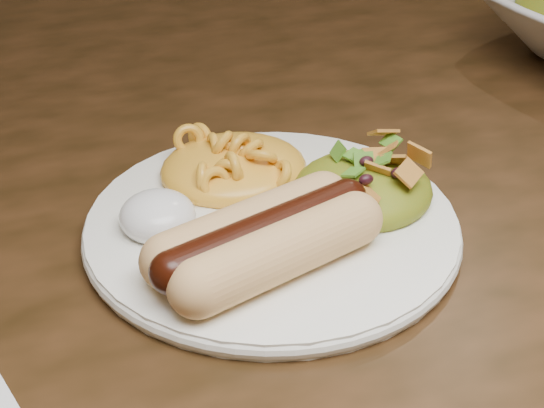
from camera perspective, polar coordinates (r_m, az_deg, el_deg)
name	(u,v)px	position (r m, az deg, el deg)	size (l,w,h in m)	color
table	(302,279)	(0.61, 2.04, -5.13)	(1.60, 0.90, 0.75)	#442814
plate	(272,226)	(0.49, 0.00, -1.54)	(0.22, 0.22, 0.01)	white
hotdog	(265,238)	(0.44, -0.47, -2.34)	(0.12, 0.09, 0.03)	tan
mac_and_cheese	(233,149)	(0.52, -2.67, 3.75)	(0.09, 0.09, 0.04)	#F89539
sour_cream	(157,208)	(0.48, -7.89, -0.28)	(0.04, 0.04, 0.03)	white
taco_salad	(364,178)	(0.50, 6.29, 1.81)	(0.09, 0.08, 0.04)	#A15F0E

